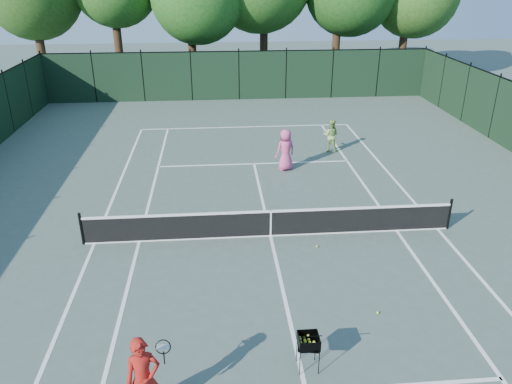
{
  "coord_description": "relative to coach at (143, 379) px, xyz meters",
  "views": [
    {
      "loc": [
        -1.65,
        -13.76,
        7.8
      ],
      "look_at": [
        -0.38,
        1.0,
        1.1
      ],
      "focal_mm": 35.0,
      "sensor_mm": 36.0,
      "label": 1
    }
  ],
  "objects": [
    {
      "name": "loose_ball_midcourt",
      "position": [
        4.45,
        5.86,
        -0.85
      ],
      "size": [
        0.07,
        0.07,
        0.07
      ],
      "primitive_type": "sphere",
      "color": "yellow",
      "rests_on": "ground"
    },
    {
      "name": "sideline_doubles_left",
      "position": [
        -2.37,
        6.68,
        -0.88
      ],
      "size": [
        0.1,
        23.77,
        0.01
      ],
      "primitive_type": "cube",
      "color": "white",
      "rests_on": "ground"
    },
    {
      "name": "tennis_net",
      "position": [
        3.12,
        6.68,
        -0.41
      ],
      "size": [
        11.69,
        0.09,
        1.06
      ],
      "color": "black",
      "rests_on": "ground"
    },
    {
      "name": "service_line_far",
      "position": [
        3.12,
        13.08,
        -0.88
      ],
      "size": [
        8.23,
        0.1,
        0.01
      ],
      "primitive_type": "cube",
      "color": "white",
      "rests_on": "ground"
    },
    {
      "name": "player_pink",
      "position": [
        4.36,
        12.3,
        -0.01
      ],
      "size": [
        1.01,
        0.85,
        1.75
      ],
      "rotation": [
        0.0,
        0.0,
        3.56
      ],
      "color": "#D64B81",
      "rests_on": "ground"
    },
    {
      "name": "ball_hopper",
      "position": [
        3.26,
        0.95,
        -0.18
      ],
      "size": [
        0.51,
        0.51,
        0.84
      ],
      "rotation": [
        0.0,
        0.0,
        -0.17
      ],
      "color": "black",
      "rests_on": "ground"
    },
    {
      "name": "sideline_singles_right",
      "position": [
        7.23,
        6.68,
        -0.88
      ],
      "size": [
        0.1,
        23.77,
        0.01
      ],
      "primitive_type": "cube",
      "color": "white",
      "rests_on": "ground"
    },
    {
      "name": "sideline_doubles_right",
      "position": [
        8.6,
        6.68,
        -0.88
      ],
      "size": [
        0.1,
        23.77,
        0.01
      ],
      "primitive_type": "cube",
      "color": "white",
      "rests_on": "ground"
    },
    {
      "name": "fence_far",
      "position": [
        3.12,
        24.68,
        0.61
      ],
      "size": [
        24.0,
        0.05,
        3.0
      ],
      "primitive_type": "cube",
      "color": "black",
      "rests_on": "ground"
    },
    {
      "name": "center_service_line",
      "position": [
        3.12,
        6.68,
        -0.88
      ],
      "size": [
        0.1,
        12.8,
        0.01
      ],
      "primitive_type": "cube",
      "color": "white",
      "rests_on": "ground"
    },
    {
      "name": "coach",
      "position": [
        0.0,
        0.0,
        0.0
      ],
      "size": [
        0.86,
        0.79,
        1.77
      ],
      "rotation": [
        0.0,
        0.0,
        0.25
      ],
      "color": "#A91913",
      "rests_on": "ground"
    },
    {
      "name": "baseline_far",
      "position": [
        3.12,
        18.56,
        -0.88
      ],
      "size": [
        10.97,
        0.1,
        0.01
      ],
      "primitive_type": "cube",
      "color": "white",
      "rests_on": "ground"
    },
    {
      "name": "ground",
      "position": [
        3.12,
        6.68,
        -0.89
      ],
      "size": [
        90.0,
        90.0,
        0.0
      ],
      "primitive_type": "plane",
      "color": "#46554D",
      "rests_on": "ground"
    },
    {
      "name": "loose_ball_near_cart",
      "position": [
        5.31,
        2.58,
        -0.85
      ],
      "size": [
        0.07,
        0.07,
        0.07
      ],
      "primitive_type": "sphere",
      "color": "#B9D52B",
      "rests_on": "ground"
    },
    {
      "name": "sideline_singles_left",
      "position": [
        -1.0,
        6.68,
        -0.88
      ],
      "size": [
        0.1,
        23.77,
        0.01
      ],
      "primitive_type": "cube",
      "color": "white",
      "rests_on": "ground"
    },
    {
      "name": "player_green",
      "position": [
        6.77,
        14.45,
        -0.14
      ],
      "size": [
        0.87,
        0.78,
        1.49
      ],
      "rotation": [
        0.0,
        0.0,
        2.79
      ],
      "color": "#86AC56",
      "rests_on": "ground"
    }
  ]
}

